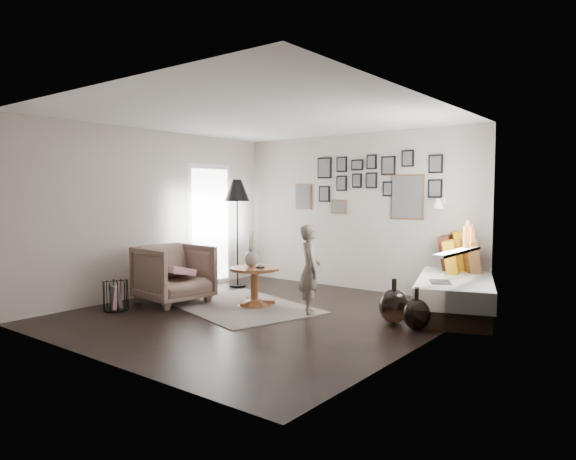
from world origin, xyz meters
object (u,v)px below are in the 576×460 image
Objects in this scene: pedestal_table at (255,288)px; demijohn_small at (417,314)px; demijohn_large at (394,306)px; daybed at (458,288)px; armchair at (174,274)px; floor_lamp at (237,194)px; vase at (251,256)px; magazine_basket at (116,296)px; child at (310,269)px.

demijohn_small is at bearing 4.73° from pedestal_table.
daybed is at bearing 69.66° from demijohn_large.
demijohn_large is at bearing 161.08° from demijohn_small.
armchair is 1.94m from floor_lamp.
floor_lamp reaches higher than demijohn_large.
daybed is at bearing 29.17° from vase.
magazine_basket is (-1.34, -1.37, -0.06)m from pedestal_table.
floor_lamp reaches higher than child.
child is at bearing -157.07° from daybed.
child reaches higher than demijohn_large.
armchair reaches higher than magazine_basket.
pedestal_table reaches higher than demijohn_small.
armchair is at bearing 72.07° from magazine_basket.
armchair reaches higher than pedestal_table.
floor_lamp is 1.54× the size of child.
vase is 1.19m from armchair.
floor_lamp is at bearing 167.83° from demijohn_small.
pedestal_table is 2.07m from floor_lamp.
demijohn_small reaches higher than magazine_basket.
child is at bearing 5.61° from pedestal_table.
pedestal_table is at bearing 45.74° from magazine_basket.
daybed is 4.68m from magazine_basket.
pedestal_table is at bearing -14.04° from vase.
armchair is at bearing -167.55° from demijohn_small.
demijohn_small is 0.42× the size of child.
vase reaches higher than armchair.
daybed is 4.02m from armchair.
vase is 0.54× the size of armchair.
demijohn_small is (3.70, 1.57, -0.01)m from magazine_basket.
floor_lamp is (-0.18, 1.54, 1.16)m from armchair.
pedestal_table is at bearing -171.09° from demijohn_large.
demijohn_small is (3.61, -0.78, -1.40)m from floor_lamp.
vase is (-0.08, 0.02, 0.45)m from pedestal_table.
armchair is at bearing 64.87° from child.
daybed is at bearing 36.56° from magazine_basket.
pedestal_table is 1.40× the size of demijohn_small.
pedestal_table is at bearing -56.51° from armchair.
pedestal_table is 0.46m from vase.
demijohn_small is at bearing -129.18° from child.
armchair is 1.70× the size of demijohn_large.
floor_lamp is 3.65× the size of demijohn_small.
demijohn_large is at bearing 8.04° from vase.
child reaches higher than magazine_basket.
pedestal_table is 0.30× the size of daybed.
vase reaches higher than magazine_basket.
demijohn_small is at bearing 4.11° from vase.
child reaches higher than vase.
pedestal_table is 1.23m from armchair.
demijohn_small is 1.52m from child.
magazine_basket is (-3.76, -2.79, -0.13)m from daybed.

